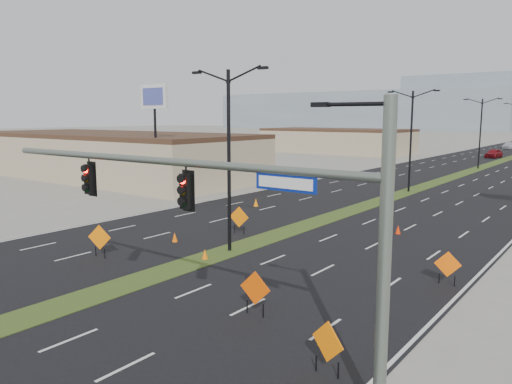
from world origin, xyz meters
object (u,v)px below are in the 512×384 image
Objects in this scene: construction_sign_5 at (448,265)px; cone_2 at (398,230)px; construction_sign_2 at (239,218)px; construction_sign_4 at (328,344)px; signal_mast at (232,212)px; cone_0 at (175,237)px; streetlight_0 at (229,155)px; construction_sign_1 at (99,238)px; car_far at (509,145)px; pole_sign_west at (154,104)px; car_left at (494,153)px; construction_sign_3 at (255,290)px; streetlight_2 at (480,131)px; cone_3 at (256,202)px; streetlight_1 at (411,138)px; cone_1 at (205,254)px.

construction_sign_5 is 9.89m from cone_2.
construction_sign_4 is (13.23, -12.27, -0.08)m from construction_sign_2.
cone_2 is (-5.04, 18.44, -0.69)m from construction_sign_4.
signal_mast is 27.93× the size of cone_0.
signal_mast is at bearing -63.28° from construction_sign_2.
streetlight_0 is at bearing -121.88° from cone_2.
construction_sign_1 is at bearing -175.81° from construction_sign_4.
streetlight_0 reaches higher than construction_sign_5.
signal_mast is 3.04× the size of car_far.
car_left is at bearing 75.46° from pole_sign_west.
car_far reaches higher than cone_2.
construction_sign_3 is 12.28m from cone_0.
cone_2 is (6.03, -46.30, -5.13)m from streetlight_2.
construction_sign_5 is at bearing 52.87° from construction_sign_3.
pole_sign_west reaches higher than car_far.
streetlight_2 reaches higher than car_far.
construction_sign_1 is 23.50m from pole_sign_west.
streetlight_2 is 62.99m from construction_sign_3.
cone_3 is at bearing 148.20° from construction_sign_4.
pole_sign_west is at bearing -139.63° from streetlight_1.
signal_mast is 4.73m from construction_sign_4.
streetlight_2 is 61.53m from construction_sign_1.
cone_2 is (11.66, -98.73, -0.49)m from car_far.
construction_sign_1 is 9.09m from construction_sign_2.
pole_sign_west is at bearing -178.09° from cone_3.
cone_1 is 13.23m from cone_2.
cone_0 is at bearing 142.60° from signal_mast.
cone_1 is at bearing 10.34° from construction_sign_1.
cone_0 is at bearing -75.10° from cone_3.
construction_sign_4 reaches higher than cone_2.
car_left reaches higher than cone_0.
construction_sign_2 is (-2.16, -24.48, -4.35)m from streetlight_1.
cone_1 is 0.05× the size of pole_sign_west.
car_left is 8.31× the size of cone_0.
construction_sign_2 is 10.29m from cone_2.
pole_sign_west reaches higher than streetlight_1.
streetlight_0 is at bearing 91.76° from cone_1.
construction_sign_3 reaches higher than car_left.
car_left is at bearing 88.97° from cone_0.
cone_2 is at bearing -10.34° from cone_3.
signal_mast reaches higher than construction_sign_5.
car_far is (-14.18, 118.43, -4.01)m from signal_mast.
pole_sign_west reaches higher than construction_sign_2.
construction_sign_1 is at bearing -98.09° from streetlight_1.
construction_sign_2 is 13.81m from construction_sign_5.
pole_sign_west reaches higher than streetlight_2.
construction_sign_5 reaches higher than cone_3.
construction_sign_3 reaches higher than construction_sign_5.
streetlight_2 is 17.37× the size of cone_1.
streetlight_0 reaches higher than car_far.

